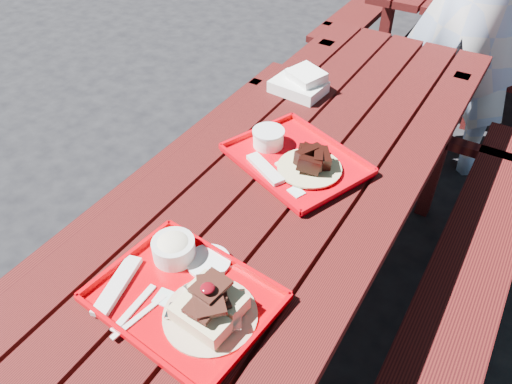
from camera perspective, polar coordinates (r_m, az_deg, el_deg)
ground at (r=2.07m, az=2.23°, el=-15.00°), size 60.00×60.00×0.00m
picnic_table_near at (r=1.63m, az=2.73°, el=-3.93°), size 1.41×2.40×0.75m
near_tray at (r=1.19m, az=-7.67°, el=-10.77°), size 0.44×0.36×0.13m
far_tray at (r=1.57m, az=4.24°, el=3.95°), size 0.49×0.44×0.07m
white_cloth at (r=1.94m, az=5.13°, el=12.23°), size 0.21×0.18×0.08m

